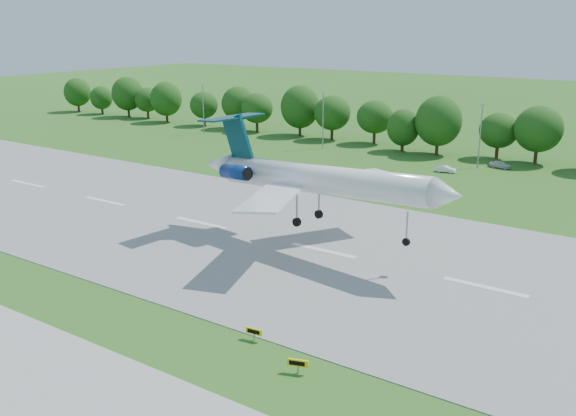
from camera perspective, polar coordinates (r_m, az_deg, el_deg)
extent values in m
plane|color=#275917|center=(50.20, 7.93, -16.36)|extent=(600.00, 600.00, 0.00)
cube|color=gray|center=(71.12, 17.12, -6.77)|extent=(400.00, 45.00, 0.08)
cylinder|color=#382314|center=(206.51, -16.12, 8.53)|extent=(0.70, 0.70, 3.60)
sphere|color=#194310|center=(206.02, -16.22, 9.74)|extent=(8.40, 8.40, 8.40)
cylinder|color=#382314|center=(177.73, -7.75, 7.87)|extent=(0.70, 0.70, 3.60)
sphere|color=#194310|center=(177.16, -7.80, 9.28)|extent=(8.40, 8.40, 8.40)
cylinder|color=#382314|center=(154.04, 3.46, 6.73)|extent=(0.70, 0.70, 3.60)
sphere|color=#194310|center=(153.39, 3.49, 8.36)|extent=(8.40, 8.40, 8.40)
cylinder|color=#382314|center=(138.09, 17.87, 4.89)|extent=(0.70, 0.70, 3.60)
sphere|color=#194310|center=(137.36, 18.03, 6.69)|extent=(8.40, 8.40, 8.40)
cylinder|color=gray|center=(163.17, -7.53, 8.64)|extent=(0.24, 0.24, 12.00)
cube|color=gray|center=(162.50, -7.61, 10.78)|extent=(0.90, 0.25, 0.18)
cylinder|color=gray|center=(142.38, 3.13, 7.68)|extent=(0.24, 0.24, 12.00)
cube|color=gray|center=(141.62, 3.17, 10.12)|extent=(0.90, 0.25, 0.18)
cylinder|color=gray|center=(127.95, 16.70, 6.07)|extent=(0.24, 0.24, 12.00)
cube|color=gray|center=(127.10, 16.92, 8.77)|extent=(0.90, 0.25, 0.18)
cylinder|color=white|center=(76.30, 2.98, 2.53)|extent=(29.86, 6.46, 5.17)
cone|color=white|center=(67.74, 14.02, 1.15)|extent=(3.68, 3.77, 3.62)
cone|color=white|center=(87.61, -5.97, 3.83)|extent=(5.24, 3.93, 3.72)
cube|color=white|center=(72.52, -1.46, 0.93)|extent=(8.84, 13.70, 0.53)
cube|color=white|center=(82.98, 4.89, 2.83)|extent=(10.79, 13.50, 0.53)
cube|color=#05353F|center=(84.52, -4.46, 6.10)|extent=(5.29, 1.03, 6.72)
cube|color=#05353F|center=(84.77, -4.98, 8.03)|extent=(4.10, 9.62, 0.40)
cylinder|color=navy|center=(82.11, -4.68, 3.18)|extent=(4.40, 2.29, 2.11)
cylinder|color=navy|center=(85.71, -2.27, 3.78)|extent=(4.40, 2.29, 2.11)
cylinder|color=gray|center=(70.96, 10.53, -1.67)|extent=(0.20, 0.20, 3.44)
cylinder|color=black|center=(71.50, 10.46, -2.98)|extent=(0.91, 0.38, 0.89)
cylinder|color=gray|center=(76.73, 0.79, -0.04)|extent=(0.24, 0.24, 3.44)
cylinder|color=black|center=(77.23, 0.79, -1.26)|extent=(1.12, 0.55, 1.08)
cylinder|color=gray|center=(79.99, 2.77, 0.62)|extent=(0.24, 0.24, 3.44)
cylinder|color=black|center=(80.47, 2.75, -0.56)|extent=(1.12, 0.55, 1.08)
cube|color=gray|center=(52.54, 0.90, -14.11)|extent=(0.14, 0.14, 0.76)
cube|color=yellow|center=(52.27, 0.90, -13.60)|extent=(1.70, 0.74, 0.59)
cube|color=black|center=(52.17, 0.87, -13.66)|extent=(1.23, 0.44, 0.38)
cube|color=gray|center=(57.48, -3.01, -11.34)|extent=(0.11, 0.11, 0.71)
cube|color=yellow|center=(57.24, -3.02, -10.89)|extent=(1.62, 0.36, 0.55)
cube|color=black|center=(57.16, -3.08, -10.93)|extent=(1.20, 0.16, 0.35)
imported|color=white|center=(123.41, 13.85, 3.37)|extent=(3.79, 1.70, 1.21)
imported|color=silver|center=(130.01, 18.36, 3.69)|extent=(4.21, 2.11, 1.37)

